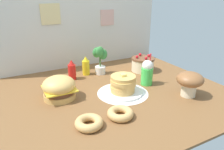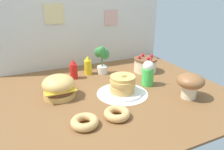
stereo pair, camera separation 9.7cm
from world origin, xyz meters
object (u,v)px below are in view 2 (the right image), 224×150
object	(u,v)px
pancake_stack	(122,86)
ketchup_bottle	(74,70)
potted_plant	(102,59)
mustard_bottle	(88,66)
burger	(59,87)
donut_pink_glaze	(85,122)
cream_soda_cup	(148,73)
mushroom_stool	(190,83)
donut_chocolate	(117,113)
layer_cake	(145,65)

from	to	relation	value
pancake_stack	ketchup_bottle	distance (m)	0.63
potted_plant	mustard_bottle	bearing A→B (deg)	160.80
burger	donut_pink_glaze	size ratio (longest dim) A/B	1.43
ketchup_bottle	cream_soda_cup	world-z (taller)	cream_soda_cup
burger	potted_plant	xyz separation A→B (m)	(0.57, 0.38, 0.08)
mustard_bottle	mushroom_stool	distance (m)	1.13
burger	mustard_bottle	world-z (taller)	mustard_bottle
burger	donut_chocolate	bearing A→B (deg)	-57.83
potted_plant	mushroom_stool	bearing A→B (deg)	-61.24
potted_plant	cream_soda_cup	bearing A→B (deg)	-58.87
mustard_bottle	donut_pink_glaze	bearing A→B (deg)	-109.91
pancake_stack	ketchup_bottle	xyz separation A→B (m)	(-0.31, 0.55, 0.02)
mushroom_stool	donut_chocolate	bearing A→B (deg)	-178.39
donut_chocolate	potted_plant	bearing A→B (deg)	74.78
donut_chocolate	mushroom_stool	world-z (taller)	mushroom_stool
burger	donut_chocolate	size ratio (longest dim) A/B	1.43
mustard_bottle	potted_plant	xyz separation A→B (m)	(0.15, -0.05, 0.08)
ketchup_bottle	layer_cake	bearing A→B (deg)	-9.61
burger	ketchup_bottle	xyz separation A→B (m)	(0.23, 0.37, 0.00)
donut_pink_glaze	potted_plant	size ratio (longest dim) A/B	0.61
layer_cake	cream_soda_cup	xyz separation A→B (m)	(-0.19, -0.35, 0.04)
pancake_stack	potted_plant	xyz separation A→B (m)	(0.02, 0.56, 0.10)
mushroom_stool	pancake_stack	bearing A→B (deg)	147.55
burger	pancake_stack	world-z (taller)	burger
burger	mustard_bottle	size ratio (longest dim) A/B	1.33
cream_soda_cup	potted_plant	xyz separation A→B (m)	(-0.30, 0.49, 0.05)
ketchup_bottle	potted_plant	size ratio (longest dim) A/B	0.66
ketchup_bottle	mushroom_stool	distance (m)	1.19
burger	ketchup_bottle	bearing A→B (deg)	57.82
ketchup_bottle	burger	bearing A→B (deg)	-122.18
cream_soda_cup	burger	bearing A→B (deg)	172.48
layer_cake	mustard_bottle	xyz separation A→B (m)	(-0.65, 0.20, 0.02)
mustard_bottle	donut_chocolate	distance (m)	0.96
layer_cake	donut_chocolate	bearing A→B (deg)	-134.39
potted_plant	donut_pink_glaze	bearing A→B (deg)	-119.05
ketchup_bottle	potted_plant	world-z (taller)	potted_plant
mustard_bottle	layer_cake	bearing A→B (deg)	-17.09
pancake_stack	mustard_bottle	size ratio (longest dim) A/B	1.70
layer_cake	mustard_bottle	world-z (taller)	mustard_bottle
cream_soda_cup	mushroom_stool	distance (m)	0.43
ketchup_bottle	cream_soda_cup	xyz separation A→B (m)	(0.63, -0.49, 0.03)
ketchup_bottle	cream_soda_cup	distance (m)	0.80
layer_cake	ketchup_bottle	xyz separation A→B (m)	(-0.83, 0.14, 0.02)
pancake_stack	cream_soda_cup	world-z (taller)	cream_soda_cup
potted_plant	mushroom_stool	size ratio (longest dim) A/B	1.39
cream_soda_cup	pancake_stack	bearing A→B (deg)	-168.58
donut_pink_glaze	donut_chocolate	size ratio (longest dim) A/B	1.00
pancake_stack	potted_plant	world-z (taller)	potted_plant
donut_pink_glaze	potted_plant	world-z (taller)	potted_plant
mushroom_stool	mustard_bottle	bearing A→B (deg)	124.34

